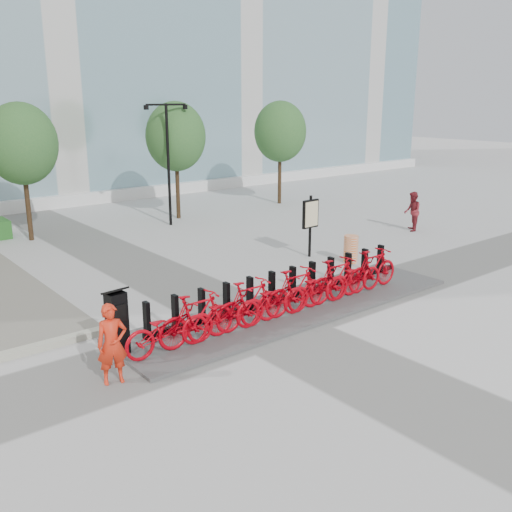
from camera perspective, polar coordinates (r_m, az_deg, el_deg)
ground at (r=13.66m, az=0.69°, el=-6.88°), size 120.00×120.00×0.00m
tree_1 at (r=22.75m, az=-22.41°, el=10.31°), size 2.60×2.60×5.10m
tree_2 at (r=25.40m, az=-8.03°, el=11.73°), size 2.60×2.60×5.10m
tree_3 at (r=28.94m, az=2.43°, el=12.31°), size 2.60×2.60×5.10m
streetlamp at (r=24.06m, az=-8.81°, el=10.41°), size 2.00×0.20×5.00m
dock_pad at (r=14.65m, az=3.88°, el=-5.16°), size 9.60×2.40×0.08m
dock_rail_posts at (r=14.86m, az=2.84°, el=-2.93°), size 8.02×0.50×0.85m
bike_0 at (r=12.02m, az=-8.83°, el=-7.21°), size 1.97×0.69×1.03m
bike_1 at (r=12.35m, az=-5.94°, el=-6.20°), size 1.91×0.54×1.15m
bike_2 at (r=12.74m, az=-3.21°, el=-5.71°), size 1.97×0.69×1.03m
bike_3 at (r=13.13m, az=-0.65°, el=-4.77°), size 1.91×0.54×1.15m
bike_4 at (r=13.57m, az=1.74°, el=-4.33°), size 1.97×0.69×1.03m
bike_5 at (r=14.01m, az=3.99°, el=-3.48°), size 1.91×0.54×1.15m
bike_6 at (r=14.50m, az=6.08°, el=-3.10°), size 1.97×0.69×1.03m
bike_7 at (r=14.98m, az=8.04°, el=-2.33°), size 1.91×0.54×1.15m
bike_8 at (r=15.51m, az=9.86°, el=-2.00°), size 1.97×0.69×1.03m
bike_9 at (r=16.02m, az=11.58°, el=-1.31°), size 1.91×0.54×1.15m
kiosk at (r=12.08m, az=-13.72°, el=-6.42°), size 0.49×0.42×1.46m
worker_red at (r=11.07m, az=-14.20°, el=-8.53°), size 0.64×0.50×1.57m
pedestrian at (r=23.86m, az=15.36°, el=4.32°), size 0.98×0.97×1.59m
construction_barrel at (r=18.84m, az=9.46°, el=0.70°), size 0.60×0.60×0.90m
map_sign at (r=19.16m, az=5.47°, el=3.96°), size 0.69×0.14×2.10m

